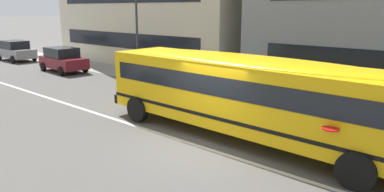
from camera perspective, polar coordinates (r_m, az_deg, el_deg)
ground_plane at (r=11.21m, az=1.84°, el=-8.20°), size 400.00×400.00×0.00m
sidewalk_far at (r=17.01m, az=17.11°, el=-1.13°), size 120.00×3.00×0.01m
lane_centreline at (r=11.21m, az=1.84°, el=-8.19°), size 110.00×0.16×0.01m
school_bus at (r=11.59m, az=9.27°, el=0.78°), size 12.26×2.97×2.74m
parked_car_grey_end_of_row at (r=33.02m, az=-26.21°, el=6.51°), size 3.91×1.90×1.64m
parked_car_maroon_beside_sign at (r=25.91m, az=-19.81°, el=5.49°), size 3.98×2.05×1.64m
street_lamp at (r=22.33m, az=-8.86°, el=13.89°), size 0.44×0.44×6.80m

